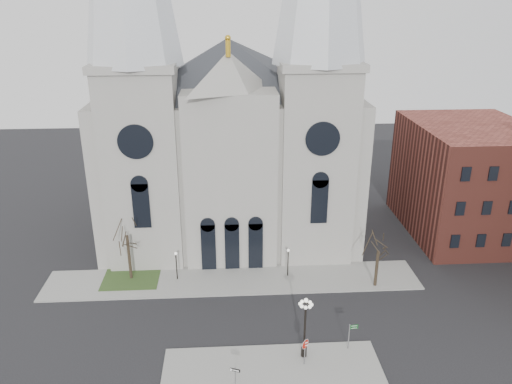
{
  "coord_description": "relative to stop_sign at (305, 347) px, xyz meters",
  "views": [
    {
      "loc": [
        -0.34,
        -35.61,
        28.67
      ],
      "look_at": [
        2.31,
        8.0,
        11.43
      ],
      "focal_mm": 35.0,
      "sensor_mm": 36.0,
      "label": 1
    }
  ],
  "objects": [
    {
      "name": "tree_right",
      "position": [
        9.31,
        11.61,
        2.55
      ],
      "size": [
        3.2,
        3.2,
        6.0
      ],
      "color": "black",
      "rests_on": "ground"
    },
    {
      "name": "ground",
      "position": [
        -5.69,
        2.61,
        -1.91
      ],
      "size": [
        160.0,
        160.0,
        0.0
      ],
      "primitive_type": "plane",
      "color": "black",
      "rests_on": "ground"
    },
    {
      "name": "street_name_sign",
      "position": [
        4.17,
        1.74,
        -0.32
      ],
      "size": [
        0.8,
        0.14,
        2.49
      ],
      "rotation": [
        0.0,
        0.0,
        0.11
      ],
      "color": "slate",
      "rests_on": "sidewalk_near"
    },
    {
      "name": "ped_lamp_right",
      "position": [
        0.31,
        14.11,
        0.42
      ],
      "size": [
        0.32,
        0.32,
        3.26
      ],
      "color": "black",
      "rests_on": "sidewalk_far"
    },
    {
      "name": "stop_sign",
      "position": [
        0.0,
        0.0,
        0.0
      ],
      "size": [
        0.84,
        0.35,
        2.49
      ],
      "rotation": [
        0.0,
        0.0,
        0.37
      ],
      "color": "slate",
      "rests_on": "sidewalk_near"
    },
    {
      "name": "bg_building_brick",
      "position": [
        24.31,
        24.61,
        5.09
      ],
      "size": [
        14.0,
        18.0,
        14.0
      ],
      "primitive_type": "cube",
      "color": "brown",
      "rests_on": "ground"
    },
    {
      "name": "globe_lamp",
      "position": [
        0.1,
        1.02,
        1.82
      ],
      "size": [
        1.45,
        1.45,
        5.72
      ],
      "rotation": [
        0.0,
        0.0,
        -0.19
      ],
      "color": "black",
      "rests_on": "sidewalk_near"
    },
    {
      "name": "cathedral",
      "position": [
        -5.69,
        25.47,
        16.57
      ],
      "size": [
        33.0,
        26.66,
        54.0
      ],
      "color": "#9E9A94",
      "rests_on": "ground"
    },
    {
      "name": "sidewalk_far",
      "position": [
        -5.69,
        13.61,
        -1.84
      ],
      "size": [
        40.0,
        6.0,
        0.14
      ],
      "primitive_type": "cube",
      "color": "gray",
      "rests_on": "ground"
    },
    {
      "name": "one_way_sign",
      "position": [
        -5.77,
        -2.26,
        -0.47
      ],
      "size": [
        0.79,
        0.32,
        1.88
      ],
      "rotation": [
        0.0,
        0.0,
        -0.35
      ],
      "color": "slate",
      "rests_on": "sidewalk_near"
    },
    {
      "name": "tree_left",
      "position": [
        -16.69,
        14.61,
        3.67
      ],
      "size": [
        3.2,
        3.2,
        7.5
      ],
      "color": "black",
      "rests_on": "ground"
    },
    {
      "name": "grass_patch",
      "position": [
        -16.69,
        14.61,
        -1.82
      ],
      "size": [
        6.0,
        5.0,
        0.18
      ],
      "primitive_type": "cube",
      "color": "#243F1B",
      "rests_on": "ground"
    },
    {
      "name": "ped_lamp_left",
      "position": [
        -11.69,
        14.11,
        0.42
      ],
      "size": [
        0.32,
        0.32,
        3.26
      ],
      "color": "black",
      "rests_on": "sidewalk_far"
    }
  ]
}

